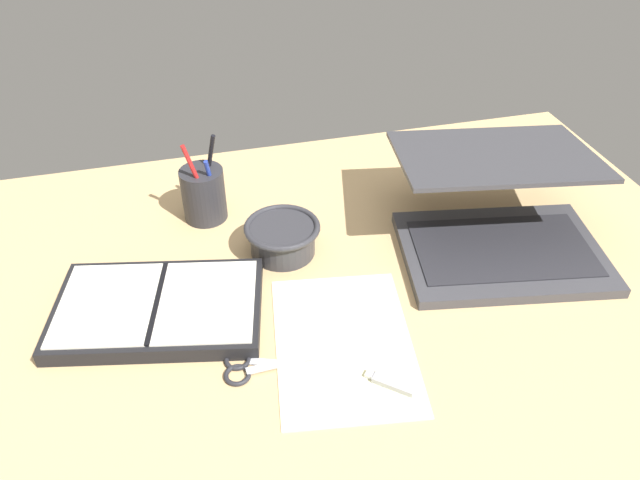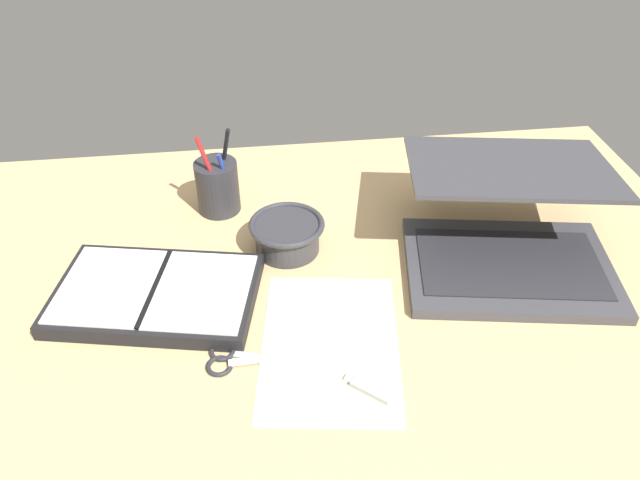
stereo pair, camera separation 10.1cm
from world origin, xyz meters
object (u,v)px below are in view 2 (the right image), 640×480
Objects in this scene: bowl at (287,234)px; pen_cup at (218,186)px; laptop at (509,232)px; planner at (156,294)px; scissors at (233,359)px.

bowl is 0.78× the size of pen_cup.
laptop is 1.16× the size of planner.
pen_cup reaches higher than scissors.
laptop is at bearing 15.30° from planner.
planner is at bearing 138.90° from scissors.
laptop is 38.00cm from bowl.
pen_cup reaches higher than laptop.
planner is at bearing -112.20° from pen_cup.
pen_cup is 1.19× the size of scissors.
planner is (-21.96, -10.56, -1.89)cm from bowl.
planner is at bearing -166.86° from laptop.
bowl is at bearing 179.04° from laptop.
laptop is at bearing -23.33° from pen_cup.
laptop reaches higher than planner.
scissors is (1.85, -39.01, -4.86)cm from pen_cup.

